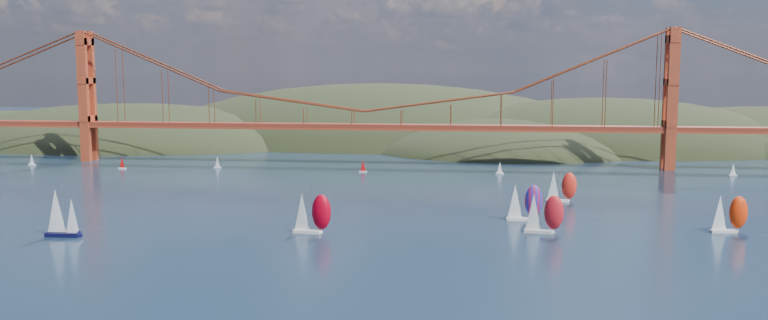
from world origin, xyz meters
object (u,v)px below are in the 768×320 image
(sloop_navy, at_px, (61,213))
(racer_rwb, at_px, (524,202))
(racer_3, at_px, (561,186))
(racer_0, at_px, (311,212))
(racer_1, at_px, (543,213))
(racer_2, at_px, (729,213))

(sloop_navy, xyz_separation_m, racer_rwb, (109.01, 31.91, -0.51))
(racer_3, relative_size, racer_rwb, 0.95)
(sloop_navy, distance_m, racer_0, 58.52)
(racer_3, distance_m, racer_rwb, 31.69)
(racer_0, bearing_deg, sloop_navy, -163.45)
(racer_1, distance_m, racer_3, 44.58)
(racer_0, relative_size, racer_1, 1.02)
(sloop_navy, bearing_deg, racer_1, 6.50)
(racer_0, xyz_separation_m, racer_2, (99.33, 12.95, -0.34))
(sloop_navy, xyz_separation_m, racer_3, (121.60, 60.99, -0.77))
(racer_2, xyz_separation_m, racer_3, (-35.32, 37.64, -0.02))
(racer_rwb, bearing_deg, racer_1, -78.77)
(racer_1, height_order, racer_3, racer_1)
(sloop_navy, distance_m, racer_rwb, 113.58)
(racer_2, relative_size, racer_3, 1.00)
(sloop_navy, xyz_separation_m, racer_1, (112.65, 17.32, -0.51))
(sloop_navy, height_order, racer_2, sloop_navy)
(racer_3, bearing_deg, sloop_navy, -152.85)
(racer_2, bearing_deg, sloop_navy, 179.79)
(sloop_navy, xyz_separation_m, racer_0, (57.59, 10.40, -0.41))
(sloop_navy, distance_m, racer_1, 113.97)
(racer_2, height_order, racer_rwb, racer_rwb)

